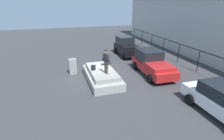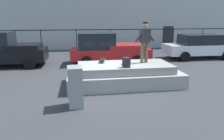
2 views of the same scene
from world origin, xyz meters
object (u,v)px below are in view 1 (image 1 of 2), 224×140
object	(u,v)px
skateboard	(106,64)
skateboarder	(106,60)
backpack	(93,68)
car_red_pickup_mid	(152,63)
utility_box	(73,66)
car_black_pickup_near	(126,47)

from	to	relation	value
skateboard	skateboarder	bearing A→B (deg)	-14.96
backpack	car_red_pickup_mid	xyz separation A→B (m)	(-0.06, 4.94, -0.16)
car_red_pickup_mid	backpack	bearing A→B (deg)	-89.25
skateboarder	backpack	xyz separation A→B (m)	(-0.94, -0.74, -0.79)
backpack	utility_box	world-z (taller)	utility_box
car_black_pickup_near	utility_box	bearing A→B (deg)	-58.24
skateboard	car_red_pickup_mid	size ratio (longest dim) A/B	0.17
backpack	car_red_pickup_mid	world-z (taller)	car_red_pickup_mid
skateboarder	utility_box	size ratio (longest dim) A/B	1.31
skateboarder	backpack	size ratio (longest dim) A/B	4.37
skateboarder	utility_box	bearing A→B (deg)	-144.10
skateboard	car_black_pickup_near	size ratio (longest dim) A/B	0.21
skateboarder	backpack	distance (m)	1.44
skateboard	utility_box	world-z (taller)	utility_box
car_black_pickup_near	utility_box	xyz separation A→B (m)	(3.92, -6.33, -0.32)
car_red_pickup_mid	utility_box	bearing A→B (deg)	-106.59
backpack	utility_box	size ratio (longest dim) A/B	0.30
backpack	car_black_pickup_near	world-z (taller)	car_black_pickup_near
skateboard	backpack	bearing A→B (deg)	-56.70
skateboarder	car_black_pickup_near	size ratio (longest dim) A/B	0.42
skateboarder	car_black_pickup_near	xyz separation A→B (m)	(-6.80, 4.24, -0.90)
backpack	utility_box	bearing A→B (deg)	102.05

